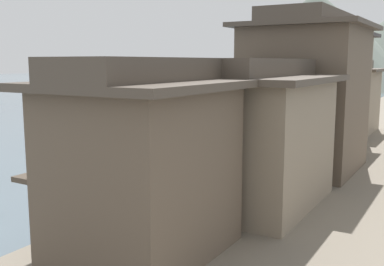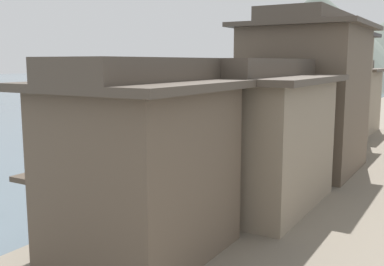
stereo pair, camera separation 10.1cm
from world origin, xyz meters
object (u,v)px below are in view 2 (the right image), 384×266
at_px(boat_moored_far, 210,160).
at_px(house_waterfront_nearest, 141,160).
at_px(boat_moored_nearest, 280,104).
at_px(house_waterfront_far, 350,97).
at_px(house_waterfront_tall, 305,93).
at_px(house_waterfront_second, 247,133).
at_px(mooring_post_dock_near, 148,189).
at_px(boat_moored_third, 108,206).
at_px(mooring_post_dock_mid, 247,150).
at_px(house_waterfront_narrow, 329,86).
at_px(boat_moored_second, 292,133).

relative_size(boat_moored_far, house_waterfront_nearest, 0.61).
xyz_separation_m(boat_moored_nearest, house_waterfront_far, (15.71, -25.79, 3.36)).
height_order(boat_moored_nearest, house_waterfront_tall, house_waterfront_tall).
bearing_deg(house_waterfront_second, house_waterfront_tall, 89.19).
height_order(house_waterfront_tall, mooring_post_dock_near, house_waterfront_tall).
height_order(house_waterfront_far, mooring_post_dock_near, house_waterfront_far).
bearing_deg(mooring_post_dock_near, boat_moored_nearest, 103.81).
distance_m(boat_moored_nearest, house_waterfront_tall, 44.91).
relative_size(boat_moored_third, mooring_post_dock_near, 4.41).
xyz_separation_m(house_waterfront_nearest, house_waterfront_tall, (0.73, 14.18, 1.28)).
distance_m(house_waterfront_tall, mooring_post_dock_mid, 5.74).
xyz_separation_m(boat_moored_nearest, mooring_post_dock_mid, (12.52, -40.17, 0.76)).
height_order(house_waterfront_second, house_waterfront_narrow, house_waterfront_narrow).
distance_m(boat_moored_third, mooring_post_dock_mid, 11.60).
bearing_deg(house_waterfront_nearest, boat_moored_far, 111.02).
bearing_deg(mooring_post_dock_near, house_waterfront_second, 25.62).
bearing_deg(house_waterfront_nearest, mooring_post_dock_mid, 101.91).
bearing_deg(boat_moored_far, house_waterfront_far, 68.49).
distance_m(mooring_post_dock_near, mooring_post_dock_mid, 10.73).
height_order(boat_moored_second, house_waterfront_tall, house_waterfront_tall).
relative_size(boat_moored_far, house_waterfront_tall, 0.43).
bearing_deg(mooring_post_dock_mid, house_waterfront_second, -66.26).
height_order(house_waterfront_tall, house_waterfront_far, house_waterfront_tall).
relative_size(house_waterfront_nearest, mooring_post_dock_mid, 7.51).
relative_size(boat_moored_nearest, mooring_post_dock_mid, 6.40).
distance_m(boat_moored_far, house_waterfront_nearest, 16.69).
height_order(house_waterfront_second, mooring_post_dock_near, house_waterfront_second).
bearing_deg(boat_moored_far, boat_moored_second, 86.31).
xyz_separation_m(boat_moored_far, mooring_post_dock_mid, (2.58, 0.28, 0.88)).
bearing_deg(house_waterfront_second, boat_moored_second, 103.84).
relative_size(boat_moored_second, house_waterfront_nearest, 0.85).
bearing_deg(boat_moored_second, boat_moored_nearest, 112.32).
height_order(house_waterfront_second, house_waterfront_tall, house_waterfront_tall).
xyz_separation_m(house_waterfront_narrow, mooring_post_dock_near, (-3.33, -17.32, -3.87)).
bearing_deg(boat_moored_nearest, mooring_post_dock_mid, -72.69).
relative_size(mooring_post_dock_near, mooring_post_dock_mid, 1.03).
height_order(boat_moored_third, mooring_post_dock_near, mooring_post_dock_near).
relative_size(boat_moored_far, mooring_post_dock_mid, 4.57).
bearing_deg(house_waterfront_tall, boat_moored_nearest, 111.71).
bearing_deg(boat_moored_second, mooring_post_dock_near, -86.09).
relative_size(house_waterfront_second, house_waterfront_far, 1.19).
bearing_deg(boat_moored_nearest, boat_moored_far, -76.20).
relative_size(boat_moored_third, house_waterfront_second, 0.48).
bearing_deg(house_waterfront_second, house_waterfront_narrow, 92.10).
height_order(house_waterfront_tall, mooring_post_dock_mid, house_waterfront_tall).
bearing_deg(boat_moored_nearest, mooring_post_dock_near, -76.19).
bearing_deg(house_waterfront_second, house_waterfront_far, 91.73).
bearing_deg(house_waterfront_tall, boat_moored_far, 170.92).
height_order(house_waterfront_nearest, house_waterfront_far, same).
bearing_deg(mooring_post_dock_mid, house_waterfront_far, 77.47).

